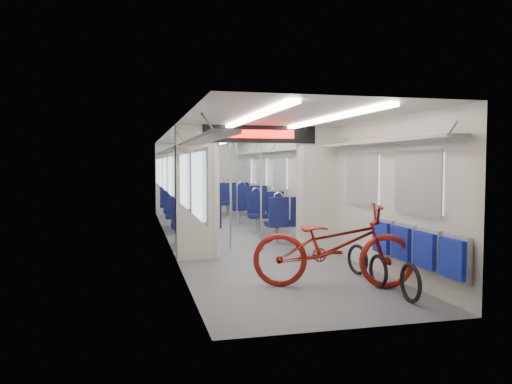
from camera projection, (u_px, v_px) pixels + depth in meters
carriage at (239, 170)px, 10.44m from camera, size 12.00×12.02×2.31m
bicycle at (333, 246)px, 6.59m from camera, size 2.24×1.33×1.11m
flip_bench at (415, 246)px, 6.39m from camera, size 0.12×2.11×0.52m
bike_hoop_a at (410, 285)px, 5.88m from camera, size 0.07×0.48×0.48m
bike_hoop_b at (378, 273)px, 6.61m from camera, size 0.07×0.44×0.44m
bike_hoop_c at (358, 261)px, 7.35m from camera, size 0.16×0.45×0.45m
seat_bay_near_left at (191, 212)px, 10.90m from camera, size 0.96×2.32×1.18m
seat_bay_near_right at (277, 214)px, 11.06m from camera, size 0.89×1.97×1.07m
seat_bay_far_left at (179, 203)px, 13.85m from camera, size 0.92×2.10×1.11m
seat_bay_far_right at (242, 200)px, 14.65m from camera, size 0.95×2.24×1.15m
stanchion_near_left at (231, 189)px, 9.50m from camera, size 0.04×0.04×2.30m
stanchion_near_right at (261, 189)px, 9.65m from camera, size 0.04×0.04×2.30m
stanchion_far_left at (204, 183)px, 12.60m from camera, size 0.04×0.04×2.30m
stanchion_far_right at (237, 183)px, 12.68m from camera, size 0.04×0.04×2.30m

